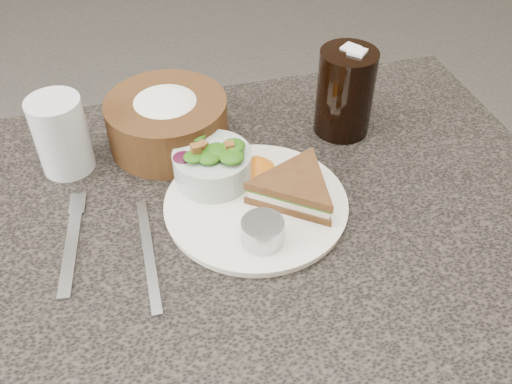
{
  "coord_description": "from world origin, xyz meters",
  "views": [
    {
      "loc": [
        -0.11,
        -0.54,
        1.32
      ],
      "look_at": [
        0.05,
        0.03,
        0.78
      ],
      "focal_mm": 40.0,
      "sensor_mm": 36.0,
      "label": 1
    }
  ],
  "objects_px": {
    "sandwich": "(296,188)",
    "salad_bowl": "(212,161)",
    "dining_table": "(236,368)",
    "bread_basket": "(167,115)",
    "cola_glass": "(345,89)",
    "water_glass": "(61,135)",
    "dinner_plate": "(256,205)",
    "dressing_ramekin": "(263,232)"
  },
  "relations": [
    {
      "from": "dinner_plate",
      "to": "salad_bowl",
      "type": "distance_m",
      "value": 0.09
    },
    {
      "from": "dressing_ramekin",
      "to": "bread_basket",
      "type": "relative_size",
      "value": 0.3
    },
    {
      "from": "sandwich",
      "to": "salad_bowl",
      "type": "bearing_deg",
      "value": -178.39
    },
    {
      "from": "dining_table",
      "to": "bread_basket",
      "type": "distance_m",
      "value": 0.48
    },
    {
      "from": "sandwich",
      "to": "water_glass",
      "type": "relative_size",
      "value": 1.24
    },
    {
      "from": "dressing_ramekin",
      "to": "cola_glass",
      "type": "height_order",
      "value": "cola_glass"
    },
    {
      "from": "sandwich",
      "to": "salad_bowl",
      "type": "height_order",
      "value": "salad_bowl"
    },
    {
      "from": "sandwich",
      "to": "dressing_ramekin",
      "type": "distance_m",
      "value": 0.09
    },
    {
      "from": "cola_glass",
      "to": "bread_basket",
      "type": "bearing_deg",
      "value": 172.3
    },
    {
      "from": "salad_bowl",
      "to": "dressing_ramekin",
      "type": "distance_m",
      "value": 0.14
    },
    {
      "from": "sandwich",
      "to": "bread_basket",
      "type": "distance_m",
      "value": 0.24
    },
    {
      "from": "dining_table",
      "to": "dressing_ramekin",
      "type": "height_order",
      "value": "dressing_ramekin"
    },
    {
      "from": "dining_table",
      "to": "bread_basket",
      "type": "xyz_separation_m",
      "value": [
        -0.05,
        0.21,
        0.43
      ]
    },
    {
      "from": "sandwich",
      "to": "cola_glass",
      "type": "bearing_deg",
      "value": 86.66
    },
    {
      "from": "dinner_plate",
      "to": "salad_bowl",
      "type": "height_order",
      "value": "salad_bowl"
    },
    {
      "from": "bread_basket",
      "to": "cola_glass",
      "type": "xyz_separation_m",
      "value": [
        0.28,
        -0.04,
        0.02
      ]
    },
    {
      "from": "salad_bowl",
      "to": "bread_basket",
      "type": "height_order",
      "value": "bread_basket"
    },
    {
      "from": "dressing_ramekin",
      "to": "dinner_plate",
      "type": "bearing_deg",
      "value": 81.36
    },
    {
      "from": "dining_table",
      "to": "salad_bowl",
      "type": "xyz_separation_m",
      "value": [
        -0.0,
        0.09,
        0.42
      ]
    },
    {
      "from": "sandwich",
      "to": "dressing_ramekin",
      "type": "xyz_separation_m",
      "value": [
        -0.07,
        -0.07,
        -0.0
      ]
    },
    {
      "from": "dressing_ramekin",
      "to": "cola_glass",
      "type": "bearing_deg",
      "value": 48.03
    },
    {
      "from": "dining_table",
      "to": "sandwich",
      "type": "relative_size",
      "value": 6.78
    },
    {
      "from": "dining_table",
      "to": "bread_basket",
      "type": "height_order",
      "value": "bread_basket"
    },
    {
      "from": "dining_table",
      "to": "dinner_plate",
      "type": "relative_size",
      "value": 3.9
    },
    {
      "from": "dressing_ramekin",
      "to": "bread_basket",
      "type": "xyz_separation_m",
      "value": [
        -0.08,
        0.26,
        0.03
      ]
    },
    {
      "from": "dressing_ramekin",
      "to": "sandwich",
      "type": "bearing_deg",
      "value": 44.51
    },
    {
      "from": "salad_bowl",
      "to": "bread_basket",
      "type": "relative_size",
      "value": 0.6
    },
    {
      "from": "cola_glass",
      "to": "water_glass",
      "type": "xyz_separation_m",
      "value": [
        -0.44,
        0.02,
        -0.02
      ]
    },
    {
      "from": "dining_table",
      "to": "cola_glass",
      "type": "bearing_deg",
      "value": 36.49
    },
    {
      "from": "sandwich",
      "to": "dressing_ramekin",
      "type": "bearing_deg",
      "value": -98.5
    },
    {
      "from": "dinner_plate",
      "to": "dressing_ramekin",
      "type": "distance_m",
      "value": 0.08
    },
    {
      "from": "dinner_plate",
      "to": "bread_basket",
      "type": "xyz_separation_m",
      "value": [
        -0.09,
        0.18,
        0.05
      ]
    },
    {
      "from": "dinner_plate",
      "to": "cola_glass",
      "type": "distance_m",
      "value": 0.25
    },
    {
      "from": "dinner_plate",
      "to": "cola_glass",
      "type": "height_order",
      "value": "cola_glass"
    },
    {
      "from": "dinner_plate",
      "to": "bread_basket",
      "type": "height_order",
      "value": "bread_basket"
    },
    {
      "from": "bread_basket",
      "to": "water_glass",
      "type": "height_order",
      "value": "water_glass"
    },
    {
      "from": "dining_table",
      "to": "cola_glass",
      "type": "distance_m",
      "value": 0.54
    },
    {
      "from": "dinner_plate",
      "to": "cola_glass",
      "type": "relative_size",
      "value": 1.67
    },
    {
      "from": "dressing_ramekin",
      "to": "dining_table",
      "type": "bearing_deg",
      "value": 125.4
    },
    {
      "from": "dinner_plate",
      "to": "water_glass",
      "type": "bearing_deg",
      "value": 146.99
    },
    {
      "from": "dinner_plate",
      "to": "sandwich",
      "type": "height_order",
      "value": "sandwich"
    },
    {
      "from": "dinner_plate",
      "to": "sandwich",
      "type": "bearing_deg",
      "value": -8.4
    }
  ]
}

